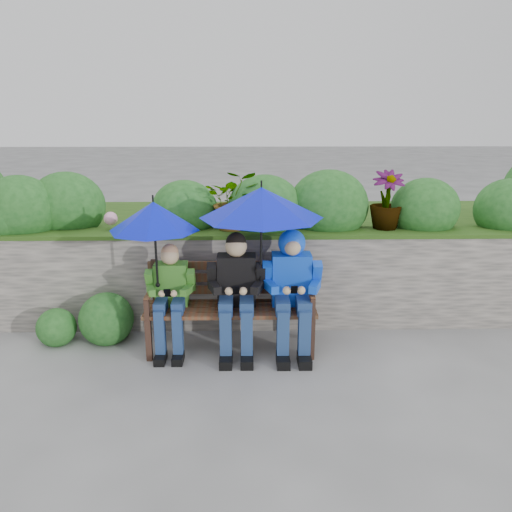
{
  "coord_description": "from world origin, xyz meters",
  "views": [
    {
      "loc": [
        -0.08,
        -4.28,
        2.21
      ],
      "look_at": [
        0.0,
        0.1,
        0.95
      ],
      "focal_mm": 35.0,
      "sensor_mm": 36.0,
      "label": 1
    }
  ],
  "objects_px": {
    "park_bench": "(231,300)",
    "boy_left": "(170,293)",
    "umbrella_left": "(154,216)",
    "boy_middle": "(236,289)",
    "boy_right": "(292,283)",
    "umbrella_right": "(261,203)"
  },
  "relations": [
    {
      "from": "boy_left",
      "to": "umbrella_right",
      "type": "distance_m",
      "value": 1.21
    },
    {
      "from": "boy_middle",
      "to": "boy_left",
      "type": "bearing_deg",
      "value": 178.99
    },
    {
      "from": "boy_middle",
      "to": "boy_right",
      "type": "height_order",
      "value": "boy_right"
    },
    {
      "from": "boy_middle",
      "to": "umbrella_right",
      "type": "bearing_deg",
      "value": 0.92
    },
    {
      "from": "park_bench",
      "to": "boy_left",
      "type": "distance_m",
      "value": 0.58
    },
    {
      "from": "boy_right",
      "to": "umbrella_right",
      "type": "height_order",
      "value": "umbrella_right"
    },
    {
      "from": "boy_right",
      "to": "umbrella_left",
      "type": "bearing_deg",
      "value": -178.62
    },
    {
      "from": "boy_right",
      "to": "umbrella_left",
      "type": "xyz_separation_m",
      "value": [
        -1.25,
        -0.03,
        0.64
      ]
    },
    {
      "from": "boy_left",
      "to": "umbrella_left",
      "type": "bearing_deg",
      "value": -164.65
    },
    {
      "from": "boy_left",
      "to": "park_bench",
      "type": "bearing_deg",
      "value": 6.83
    },
    {
      "from": "boy_left",
      "to": "umbrella_right",
      "type": "relative_size",
      "value": 0.93
    },
    {
      "from": "umbrella_left",
      "to": "boy_middle",
      "type": "bearing_deg",
      "value": 1.48
    },
    {
      "from": "park_bench",
      "to": "umbrella_left",
      "type": "distance_m",
      "value": 1.08
    },
    {
      "from": "park_bench",
      "to": "boy_right",
      "type": "height_order",
      "value": "boy_right"
    },
    {
      "from": "boy_left",
      "to": "boy_middle",
      "type": "distance_m",
      "value": 0.62
    },
    {
      "from": "umbrella_left",
      "to": "umbrella_right",
      "type": "xyz_separation_m",
      "value": [
        0.96,
        0.02,
        0.12
      ]
    },
    {
      "from": "boy_left",
      "to": "umbrella_left",
      "type": "xyz_separation_m",
      "value": [
        -0.11,
        -0.03,
        0.74
      ]
    },
    {
      "from": "boy_right",
      "to": "umbrella_right",
      "type": "relative_size",
      "value": 1.04
    },
    {
      "from": "park_bench",
      "to": "boy_left",
      "type": "bearing_deg",
      "value": -173.17
    },
    {
      "from": "boy_left",
      "to": "boy_right",
      "type": "height_order",
      "value": "boy_right"
    },
    {
      "from": "park_bench",
      "to": "boy_right",
      "type": "relative_size",
      "value": 1.38
    },
    {
      "from": "boy_right",
      "to": "park_bench",
      "type": "bearing_deg",
      "value": 173.36
    }
  ]
}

